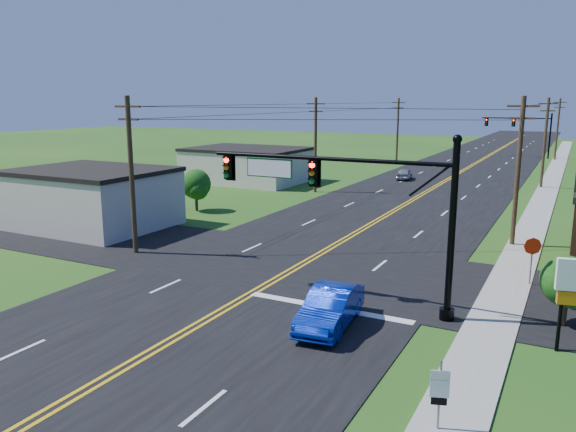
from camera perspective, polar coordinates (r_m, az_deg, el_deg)
The scene contains 20 objects.
ground at distance 20.97m, azimuth -14.37°, elevation -13.37°, with size 260.00×260.00×0.00m, color #1C4D16.
road_main at distance 65.85m, azimuth 15.86°, elevation 3.64°, with size 16.00×220.00×0.04m, color black.
road_cross at distance 30.31m, azimuth 0.88°, elevation -5.05°, with size 70.00×10.00×0.04m, color black.
sidewalk at distance 54.72m, azimuth 24.49°, elevation 1.48°, with size 2.00×160.00×0.08m, color gray.
signal_mast_main at distance 23.93m, azimuth 5.93°, elevation 2.01°, with size 11.30×0.60×7.48m.
signal_mast_far at distance 94.45m, azimuth 22.47°, elevation 8.28°, with size 10.98×0.60×7.48m.
cream_bldg_near at distance 41.52m, azimuth -19.28°, elevation 1.76°, with size 10.20×8.20×4.10m.
cream_bldg_far at distance 61.39m, azimuth -4.15°, elevation 5.23°, with size 12.20×9.20×3.70m.
utility_pole_left_a at distance 33.09m, azimuth -15.63°, elevation 4.27°, with size 1.80×0.28×9.00m.
utility_pole_left_b at distance 54.02m, azimuth 2.81°, elevation 7.41°, with size 1.80×0.28×9.00m.
utility_pole_left_c at distance 79.32m, azimuth 11.07°, elevation 8.58°, with size 1.80×0.28×9.00m.
utility_pole_right_a at distance 36.33m, azimuth 22.34°, elevation 4.45°, with size 1.80×0.28×9.00m.
utility_pole_right_b at distance 62.18m, azimuth 24.65°, elevation 6.94°, with size 1.80×0.28×9.00m.
utility_pole_right_c at distance 92.11m, azimuth 25.70°, elevation 8.06°, with size 1.80×0.28×9.00m.
shrub_corner at distance 24.46m, azimuth 26.49°, elevation -5.96°, with size 2.00×2.00×2.86m.
tree_left at distance 45.43m, azimuth -9.34°, elevation 3.21°, with size 2.40×2.40×3.37m.
blue_car at distance 22.29m, azimuth 4.32°, elevation -9.35°, with size 1.61×4.63×1.52m, color #0722A2.
distant_car at distance 64.14m, azimuth 11.73°, elevation 4.18°, with size 1.46×3.64×1.24m, color #A2A3A7.
route_sign at distance 16.10m, azimuth 15.15°, elevation -16.75°, with size 0.50×0.19×2.06m.
stop_sign at distance 29.16m, azimuth 23.56°, elevation -3.28°, with size 0.78×0.38×2.37m.
Camera 1 is at (12.95, -13.97, 8.76)m, focal length 35.00 mm.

